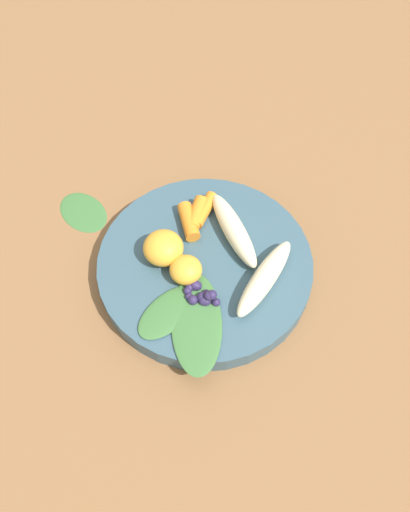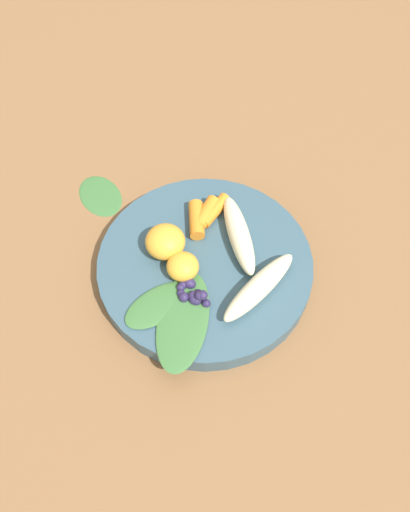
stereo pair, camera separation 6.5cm
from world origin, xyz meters
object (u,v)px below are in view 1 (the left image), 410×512
(orange_segment_near, at_px, (186,270))
(banana_peeled_right, at_px, (265,278))
(kale_leaf_stray, at_px, (83,211))
(banana_peeled_left, at_px, (234,230))
(bowl, at_px, (205,266))

(orange_segment_near, bearing_deg, banana_peeled_right, 152.18)
(kale_leaf_stray, bearing_deg, banana_peeled_right, -160.89)
(banana_peeled_right, distance_m, orange_segment_near, 0.10)
(banana_peeled_left, relative_size, orange_segment_near, 3.09)
(orange_segment_near, bearing_deg, bowl, -156.57)
(orange_segment_near, xyz_separation_m, kale_leaf_stray, (0.10, -0.17, -0.04))
(banana_peeled_right, relative_size, kale_leaf_stray, 1.49)
(bowl, xyz_separation_m, orange_segment_near, (0.03, 0.01, 0.03))
(banana_peeled_left, height_order, orange_segment_near, orange_segment_near)
(banana_peeled_left, bearing_deg, banana_peeled_right, -176.56)
(bowl, xyz_separation_m, banana_peeled_left, (-0.05, -0.02, 0.03))
(banana_peeled_right, height_order, kale_leaf_stray, banana_peeled_right)
(banana_peeled_left, distance_m, kale_leaf_stray, 0.23)
(bowl, bearing_deg, kale_leaf_stray, -51.18)
(bowl, relative_size, kale_leaf_stray, 3.31)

